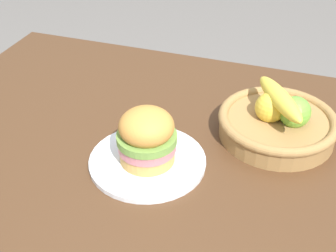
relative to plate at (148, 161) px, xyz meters
name	(u,v)px	position (x,y,z in m)	size (l,w,h in m)	color
dining_table	(178,172)	(0.04, 0.11, -0.11)	(1.40, 0.90, 0.75)	#4C301C
plate	(148,161)	(0.00, 0.00, 0.00)	(0.27, 0.27, 0.01)	white
sandwich	(147,136)	(0.00, 0.00, 0.07)	(0.13, 0.13, 0.13)	tan
fruit_basket	(278,121)	(0.26, 0.20, 0.04)	(0.29, 0.29, 0.14)	#9E7542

